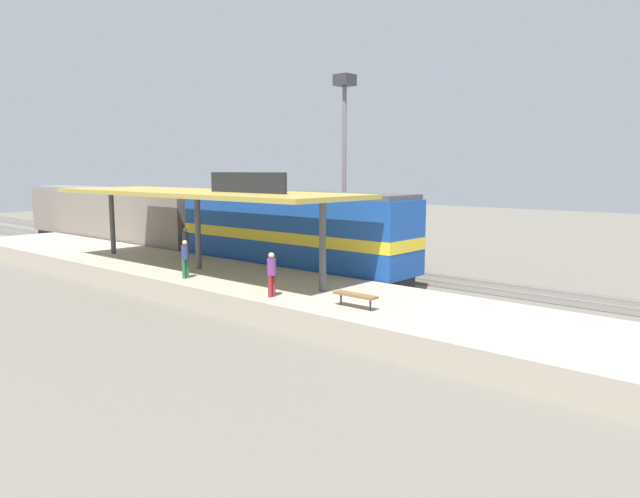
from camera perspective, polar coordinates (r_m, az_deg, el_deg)
ground_plane at (r=33.50m, az=-2.74°, el=-2.03°), size 120.00×120.00×0.00m
track_near at (r=32.11m, az=-5.21°, el=-2.42°), size 3.20×110.00×0.16m
track_far at (r=35.39m, az=0.18°, el=-1.44°), size 3.20×110.00×0.16m
platform at (r=29.10m, az=-11.78°, el=-2.79°), size 6.00×44.00×0.90m
station_canopy at (r=28.57m, az=-11.89°, el=5.27°), size 5.20×18.00×4.70m
platform_bench at (r=20.41m, az=3.50°, el=-4.58°), size 0.44×1.70×0.50m
locomotive at (r=30.46m, az=-2.84°, el=1.57°), size 2.93×14.43×4.44m
passenger_carriage_single at (r=44.81m, az=-19.70°, el=3.00°), size 2.90×20.00×4.24m
freight_car at (r=35.12m, az=0.20°, el=1.69°), size 2.80×12.00×3.54m
light_mast at (r=38.03m, az=2.42°, el=11.84°), size 1.10×1.10×11.70m
person_waiting at (r=32.08m, az=-13.07°, el=0.69°), size 0.34×0.34×1.71m
person_walking at (r=26.49m, az=-13.10°, el=-0.78°), size 0.34×0.34×1.71m
person_boarding at (r=22.10m, az=-4.78°, el=-2.28°), size 0.34×0.34×1.71m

